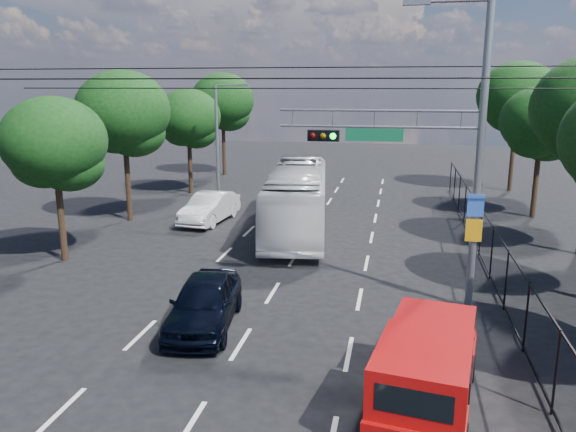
% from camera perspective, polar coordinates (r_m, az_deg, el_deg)
% --- Properties ---
extents(ground, '(120.00, 120.00, 0.00)m').
position_cam_1_polar(ground, '(12.77, -10.04, -20.42)').
color(ground, black).
rests_on(ground, ground).
extents(lane_markings, '(6.12, 38.00, 0.01)m').
position_cam_1_polar(lane_markings, '(25.20, 1.43, -3.01)').
color(lane_markings, beige).
rests_on(lane_markings, ground).
extents(signal_mast, '(6.43, 0.39, 9.50)m').
position_cam_1_polar(signal_mast, '(17.97, 15.10, 7.04)').
color(signal_mast, slate).
rests_on(signal_mast, ground).
extents(streetlight_left, '(2.09, 0.22, 7.08)m').
position_cam_1_polar(streetlight_left, '(33.65, -6.95, 7.82)').
color(streetlight_left, slate).
rests_on(streetlight_left, ground).
extents(utility_wires, '(22.00, 5.04, 0.74)m').
position_cam_1_polar(utility_wires, '(19.13, -1.16, 13.80)').
color(utility_wires, black).
rests_on(utility_wires, ground).
extents(fence_right, '(0.06, 34.03, 2.00)m').
position_cam_1_polar(fence_right, '(23.10, 19.57, -2.64)').
color(fence_right, black).
rests_on(fence_right, ground).
extents(tree_right_d, '(4.32, 4.32, 7.02)m').
position_cam_1_polar(tree_right_d, '(32.78, 24.36, 8.22)').
color(tree_right_d, black).
rests_on(tree_right_d, ground).
extents(tree_right_e, '(5.28, 5.28, 8.58)m').
position_cam_1_polar(tree_right_e, '(40.60, 22.28, 10.68)').
color(tree_right_e, black).
rests_on(tree_right_e, ground).
extents(tree_left_b, '(4.08, 4.08, 6.63)m').
position_cam_1_polar(tree_left_b, '(24.01, -22.55, 6.34)').
color(tree_left_b, black).
rests_on(tree_left_b, ground).
extents(tree_left_c, '(4.80, 4.80, 7.80)m').
position_cam_1_polar(tree_left_c, '(30.28, -16.31, 9.57)').
color(tree_left_c, black).
rests_on(tree_left_c, ground).
extents(tree_left_d, '(4.20, 4.20, 6.83)m').
position_cam_1_polar(tree_left_d, '(37.45, -10.04, 9.44)').
color(tree_left_d, black).
rests_on(tree_left_d, ground).
extents(tree_left_e, '(4.92, 4.92, 7.99)m').
position_cam_1_polar(tree_left_e, '(45.02, -6.62, 11.18)').
color(tree_left_e, black).
rests_on(tree_left_e, ground).
extents(red_pickup, '(2.64, 5.35, 1.91)m').
position_cam_1_polar(red_pickup, '(13.05, 13.98, -14.63)').
color(red_pickup, black).
rests_on(red_pickup, ground).
extents(navy_hatchback, '(2.34, 4.65, 1.52)m').
position_cam_1_polar(navy_hatchback, '(16.95, -8.50, -8.67)').
color(navy_hatchback, black).
rests_on(navy_hatchback, ground).
extents(white_bus, '(4.14, 11.75, 3.20)m').
position_cam_1_polar(white_bus, '(27.38, 0.94, 1.75)').
color(white_bus, silver).
rests_on(white_bus, ground).
extents(white_van, '(2.07, 4.79, 1.53)m').
position_cam_1_polar(white_van, '(29.62, -7.96, 0.85)').
color(white_van, silver).
rests_on(white_van, ground).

